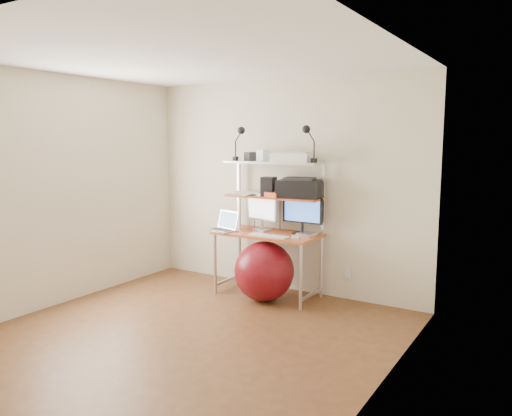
{
  "coord_description": "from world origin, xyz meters",
  "views": [
    {
      "loc": [
        2.85,
        -3.41,
        1.8
      ],
      "look_at": [
        0.02,
        1.15,
        1.06
      ],
      "focal_mm": 35.0,
      "sensor_mm": 36.0,
      "label": 1
    }
  ],
  "objects_px": {
    "exercise_ball": "(264,271)",
    "monitor_black": "(302,212)",
    "laptop": "(225,226)",
    "printer": "(300,188)",
    "monitor_silver": "(262,209)"
  },
  "relations": [
    {
      "from": "monitor_silver",
      "to": "monitor_black",
      "type": "height_order",
      "value": "monitor_black"
    },
    {
      "from": "exercise_ball",
      "to": "printer",
      "type": "bearing_deg",
      "value": 52.81
    },
    {
      "from": "monitor_silver",
      "to": "printer",
      "type": "bearing_deg",
      "value": 15.52
    },
    {
      "from": "monitor_silver",
      "to": "laptop",
      "type": "distance_m",
      "value": 0.48
    },
    {
      "from": "monitor_silver",
      "to": "exercise_ball",
      "type": "xyz_separation_m",
      "value": [
        0.2,
        -0.29,
        -0.65
      ]
    },
    {
      "from": "laptop",
      "to": "printer",
      "type": "bearing_deg",
      "value": 34.47
    },
    {
      "from": "monitor_black",
      "to": "printer",
      "type": "xyz_separation_m",
      "value": [
        -0.04,
        -0.0,
        0.27
      ]
    },
    {
      "from": "printer",
      "to": "exercise_ball",
      "type": "relative_size",
      "value": 0.8
    },
    {
      "from": "monitor_black",
      "to": "exercise_ball",
      "type": "bearing_deg",
      "value": -130.16
    },
    {
      "from": "monitor_black",
      "to": "monitor_silver",
      "type": "bearing_deg",
      "value": -172.79
    },
    {
      "from": "monitor_black",
      "to": "laptop",
      "type": "distance_m",
      "value": 0.93
    },
    {
      "from": "monitor_silver",
      "to": "monitor_black",
      "type": "relative_size",
      "value": 0.96
    },
    {
      "from": "exercise_ball",
      "to": "monitor_black",
      "type": "bearing_deg",
      "value": 48.72
    },
    {
      "from": "monitor_silver",
      "to": "printer",
      "type": "xyz_separation_m",
      "value": [
        0.46,
        0.05,
        0.27
      ]
    },
    {
      "from": "monitor_black",
      "to": "printer",
      "type": "height_order",
      "value": "printer"
    }
  ]
}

